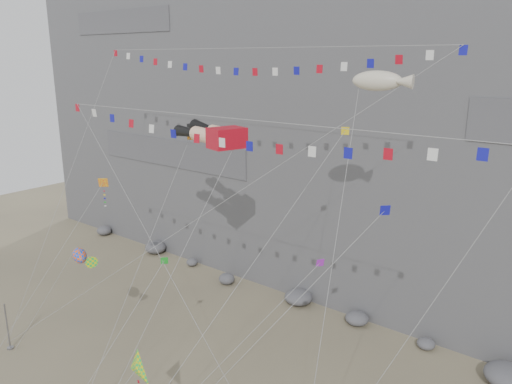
{
  "coord_description": "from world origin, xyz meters",
  "views": [
    {
      "loc": [
        23.0,
        -18.46,
        22.1
      ],
      "look_at": [
        1.3,
        9.0,
        12.66
      ],
      "focal_mm": 35.0,
      "sensor_mm": 36.0,
      "label": 1
    }
  ],
  "objects": [
    {
      "name": "cliff",
      "position": [
        0.0,
        32.0,
        25.0
      ],
      "size": [
        80.0,
        28.0,
        50.0
      ],
      "primitive_type": "cube",
      "color": "slate",
      "rests_on": "ground"
    },
    {
      "name": "talus_boulders",
      "position": [
        0.0,
        17.0,
        0.6
      ],
      "size": [
        60.0,
        3.0,
        1.2
      ],
      "primitive_type": null,
      "color": "slate",
      "rests_on": "ground"
    },
    {
      "name": "anchor_pole_left",
      "position": [
        -13.6,
        -3.29,
        1.94
      ],
      "size": [
        0.12,
        0.12,
        3.87
      ],
      "primitive_type": "cylinder",
      "color": "gray",
      "rests_on": "ground"
    },
    {
      "name": "legs_kite",
      "position": [
        -2.36,
        8.26,
        16.64
      ],
      "size": [
        9.61,
        18.94,
        23.09
      ],
      "rotation": [
        0.0,
        0.0,
        -0.3
      ],
      "color": "red",
      "rests_on": "ground"
    },
    {
      "name": "flag_banner_upper",
      "position": [
        -0.98,
        10.57,
        22.75
      ],
      "size": [
        30.73,
        13.86,
        29.8
      ],
      "color": "red",
      "rests_on": "ground"
    },
    {
      "name": "flag_banner_lower",
      "position": [
        4.56,
        2.98,
        18.75
      ],
      "size": [
        30.55,
        4.61,
        21.13
      ],
      "color": "red",
      "rests_on": "ground"
    },
    {
      "name": "harlequin_kite",
      "position": [
        -11.0,
        4.52,
        12.26
      ],
      "size": [
        3.11,
        10.39,
        15.68
      ],
      "color": "red",
      "rests_on": "ground"
    },
    {
      "name": "fish_windsock",
      "position": [
        -7.09,
        -0.5,
        8.61
      ],
      "size": [
        7.85,
        3.85,
        10.83
      ],
      "color": "#FF560D",
      "rests_on": "ground"
    },
    {
      "name": "delta_kite",
      "position": [
        3.75,
        -4.29,
        6.19
      ],
      "size": [
        4.3,
        3.89,
        8.06
      ],
      "color": "yellow",
      "rests_on": "ground"
    },
    {
      "name": "blimp_windsock",
      "position": [
        10.13,
        9.18,
        20.76
      ],
      "size": [
        4.26,
        11.99,
        23.56
      ],
      "color": "beige",
      "rests_on": "ground"
    },
    {
      "name": "small_kite_a",
      "position": [
        -5.9,
        9.29,
        15.53
      ],
      "size": [
        6.18,
        16.92,
        23.41
      ],
      "color": "orange",
      "rests_on": "ground"
    },
    {
      "name": "small_kite_b",
      "position": [
        8.49,
        5.88,
        9.85
      ],
      "size": [
        6.56,
        11.01,
        15.58
      ],
      "color": "purple",
      "rests_on": "ground"
    },
    {
      "name": "small_kite_c",
      "position": [
        0.25,
        0.77,
        9.51
      ],
      "size": [
        2.36,
        8.67,
        12.69
      ],
      "color": "green",
      "rests_on": "ground"
    },
    {
      "name": "small_kite_d",
      "position": [
        8.29,
        8.32,
        17.27
      ],
      "size": [
        5.75,
        16.83,
        24.57
      ],
      "color": "yellow",
      "rests_on": "ground"
    },
    {
      "name": "small_kite_e",
      "position": [
        13.3,
        3.58,
        14.57
      ],
      "size": [
        10.56,
        9.42,
        19.87
      ],
      "color": "#1212A1",
      "rests_on": "ground"
    }
  ]
}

